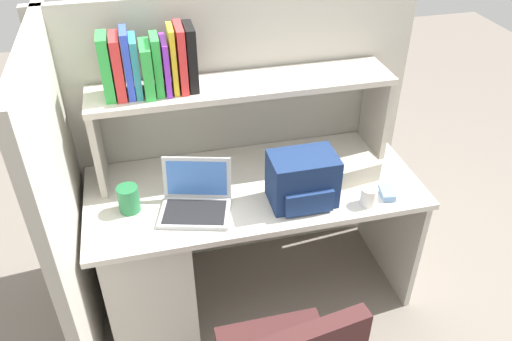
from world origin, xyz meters
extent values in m
plane|color=slate|center=(0.00, 0.00, 0.00)|extent=(8.00, 8.00, 0.00)
cube|color=beige|center=(0.00, 0.00, 0.71)|extent=(1.60, 0.70, 0.03)
cube|color=beige|center=(-0.55, 0.00, 0.35)|extent=(0.40, 0.64, 0.70)
cube|color=beige|center=(0.78, 0.00, 0.35)|extent=(0.03, 0.64, 0.70)
cube|color=#B2ADA0|center=(0.00, 0.38, 0.78)|extent=(1.84, 0.05, 1.55)
cube|color=#B2ADA0|center=(-0.85, -0.05, 0.78)|extent=(0.05, 1.06, 1.55)
cube|color=#B3A99C|center=(-0.70, 0.20, 0.94)|extent=(0.03, 0.28, 0.42)
cube|color=#B3A99C|center=(0.70, 0.20, 0.94)|extent=(0.03, 0.28, 0.42)
cube|color=beige|center=(0.00, 0.20, 1.17)|extent=(1.44, 0.28, 0.03)
cube|color=green|center=(-0.60, 0.19, 1.32)|extent=(0.04, 0.14, 0.28)
cube|color=red|center=(-0.55, 0.20, 1.32)|extent=(0.04, 0.16, 0.27)
cube|color=blue|center=(-0.51, 0.20, 1.33)|extent=(0.03, 0.15, 0.30)
cube|color=teal|center=(-0.47, 0.20, 1.31)|extent=(0.03, 0.16, 0.26)
cube|color=green|center=(-0.43, 0.19, 1.29)|extent=(0.04, 0.18, 0.23)
cube|color=green|center=(-0.38, 0.19, 1.31)|extent=(0.03, 0.14, 0.26)
cube|color=purple|center=(-0.35, 0.21, 1.30)|extent=(0.02, 0.18, 0.24)
cube|color=yellow|center=(-0.31, 0.20, 1.33)|extent=(0.02, 0.14, 0.29)
cube|color=red|center=(-0.28, 0.21, 1.33)|extent=(0.03, 0.17, 0.29)
cube|color=black|center=(-0.23, 0.21, 1.32)|extent=(0.04, 0.16, 0.29)
cube|color=#B7BABF|center=(-0.31, -0.15, 0.74)|extent=(0.36, 0.29, 0.02)
cube|color=black|center=(-0.31, -0.16, 0.75)|extent=(0.31, 0.24, 0.00)
cube|color=#B7BABF|center=(-0.27, -0.04, 0.85)|extent=(0.31, 0.13, 0.20)
cube|color=#3F72CC|center=(-0.28, -0.05, 0.85)|extent=(0.27, 0.10, 0.17)
cube|color=navy|center=(0.19, -0.16, 0.85)|extent=(0.30, 0.20, 0.24)
cube|color=navy|center=(0.19, -0.27, 0.80)|extent=(0.22, 0.04, 0.11)
cube|color=#7299C6|center=(0.59, -0.23, 0.75)|extent=(0.08, 0.11, 0.03)
cylinder|color=white|center=(0.48, -0.27, 0.77)|extent=(0.08, 0.08, 0.09)
cube|color=#BFB299|center=(0.49, -0.07, 0.78)|extent=(0.24, 0.15, 0.10)
cylinder|color=#26723F|center=(-0.59, -0.05, 0.79)|extent=(0.10, 0.10, 0.13)
camera|label=1|loc=(-0.46, -1.93, 2.22)|focal=35.99mm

